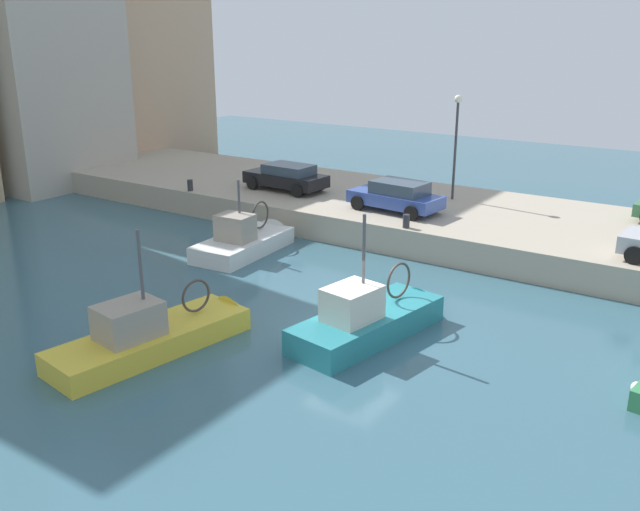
{
  "coord_description": "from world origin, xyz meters",
  "views": [
    {
      "loc": [
        -16.87,
        -10.14,
        8.87
      ],
      "look_at": [
        2.41,
        2.87,
        1.2
      ],
      "focal_mm": 38.68,
      "sensor_mm": 36.0,
      "label": 1
    }
  ],
  "objects_px": {
    "parked_car_black": "(287,177)",
    "mooring_bollard_mid": "(190,185)",
    "fishing_boat_teal": "(373,329)",
    "quay_streetlamp": "(456,130)",
    "fishing_boat_white": "(249,247)",
    "parked_car_blue": "(397,196)",
    "fishing_boat_yellow": "(162,342)",
    "mooring_bollard_south": "(406,221)"
  },
  "relations": [
    {
      "from": "parked_car_blue",
      "to": "mooring_bollard_mid",
      "type": "bearing_deg",
      "value": 101.53
    },
    {
      "from": "parked_car_black",
      "to": "fishing_boat_white",
      "type": "bearing_deg",
      "value": -158.24
    },
    {
      "from": "fishing_boat_yellow",
      "to": "parked_car_black",
      "type": "distance_m",
      "value": 15.75
    },
    {
      "from": "fishing_boat_yellow",
      "to": "mooring_bollard_south",
      "type": "height_order",
      "value": "fishing_boat_yellow"
    },
    {
      "from": "fishing_boat_white",
      "to": "fishing_boat_yellow",
      "type": "distance_m",
      "value": 9.41
    },
    {
      "from": "mooring_bollard_mid",
      "to": "fishing_boat_white",
      "type": "bearing_deg",
      "value": -115.9
    },
    {
      "from": "fishing_boat_yellow",
      "to": "parked_car_black",
      "type": "bearing_deg",
      "value": 23.08
    },
    {
      "from": "fishing_boat_yellow",
      "to": "mooring_bollard_mid",
      "type": "relative_size",
      "value": 12.64
    },
    {
      "from": "fishing_boat_white",
      "to": "quay_streetlamp",
      "type": "bearing_deg",
      "value": -31.5
    },
    {
      "from": "mooring_bollard_mid",
      "to": "fishing_boat_teal",
      "type": "bearing_deg",
      "value": -116.47
    },
    {
      "from": "parked_car_blue",
      "to": "mooring_bollard_mid",
      "type": "relative_size",
      "value": 7.73
    },
    {
      "from": "parked_car_blue",
      "to": "fishing_boat_teal",
      "type": "bearing_deg",
      "value": -155.59
    },
    {
      "from": "fishing_boat_white",
      "to": "parked_car_blue",
      "type": "distance_m",
      "value": 6.87
    },
    {
      "from": "fishing_boat_white",
      "to": "parked_car_blue",
      "type": "height_order",
      "value": "fishing_boat_white"
    },
    {
      "from": "fishing_boat_teal",
      "to": "quay_streetlamp",
      "type": "distance_m",
      "value": 14.03
    },
    {
      "from": "fishing_boat_yellow",
      "to": "quay_streetlamp",
      "type": "bearing_deg",
      "value": -4.95
    },
    {
      "from": "mooring_bollard_south",
      "to": "quay_streetlamp",
      "type": "bearing_deg",
      "value": 4.65
    },
    {
      "from": "parked_car_black",
      "to": "mooring_bollard_mid",
      "type": "distance_m",
      "value": 4.81
    },
    {
      "from": "fishing_boat_white",
      "to": "fishing_boat_yellow",
      "type": "relative_size",
      "value": 0.81
    },
    {
      "from": "fishing_boat_teal",
      "to": "mooring_bollard_mid",
      "type": "bearing_deg",
      "value": 63.53
    },
    {
      "from": "fishing_boat_teal",
      "to": "quay_streetlamp",
      "type": "relative_size",
      "value": 1.31
    },
    {
      "from": "fishing_boat_yellow",
      "to": "fishing_boat_teal",
      "type": "bearing_deg",
      "value": -47.3
    },
    {
      "from": "parked_car_blue",
      "to": "mooring_bollard_mid",
      "type": "distance_m",
      "value": 10.64
    },
    {
      "from": "parked_car_black",
      "to": "mooring_bollard_mid",
      "type": "xyz_separation_m",
      "value": [
        -2.78,
        3.91,
        -0.41
      ]
    },
    {
      "from": "parked_car_blue",
      "to": "quay_streetlamp",
      "type": "relative_size",
      "value": 0.88
    },
    {
      "from": "mooring_bollard_south",
      "to": "parked_car_black",
      "type": "bearing_deg",
      "value": 71.05
    },
    {
      "from": "fishing_boat_teal",
      "to": "parked_car_blue",
      "type": "height_order",
      "value": "fishing_boat_teal"
    },
    {
      "from": "mooring_bollard_mid",
      "to": "quay_streetlamp",
      "type": "height_order",
      "value": "quay_streetlamp"
    },
    {
      "from": "fishing_boat_teal",
      "to": "fishing_boat_yellow",
      "type": "height_order",
      "value": "fishing_boat_teal"
    },
    {
      "from": "fishing_boat_yellow",
      "to": "quay_streetlamp",
      "type": "distance_m",
      "value": 17.86
    },
    {
      "from": "mooring_bollard_south",
      "to": "mooring_bollard_mid",
      "type": "xyz_separation_m",
      "value": [
        0.0,
        12.0,
        0.0
      ]
    },
    {
      "from": "fishing_boat_yellow",
      "to": "mooring_bollard_mid",
      "type": "xyz_separation_m",
      "value": [
        11.62,
        10.05,
        1.32
      ]
    },
    {
      "from": "fishing_boat_teal",
      "to": "fishing_boat_white",
      "type": "bearing_deg",
      "value": 63.12
    },
    {
      "from": "fishing_boat_teal",
      "to": "fishing_boat_yellow",
      "type": "distance_m",
      "value": 6.34
    },
    {
      "from": "fishing_boat_white",
      "to": "fishing_boat_yellow",
      "type": "bearing_deg",
      "value": -156.05
    },
    {
      "from": "parked_car_blue",
      "to": "mooring_bollard_south",
      "type": "xyz_separation_m",
      "value": [
        -2.13,
        -1.58,
        -0.42
      ]
    },
    {
      "from": "fishing_boat_white",
      "to": "parked_car_blue",
      "type": "relative_size",
      "value": 1.32
    },
    {
      "from": "fishing_boat_white",
      "to": "parked_car_blue",
      "type": "bearing_deg",
      "value": -39.17
    },
    {
      "from": "fishing_boat_yellow",
      "to": "parked_car_blue",
      "type": "height_order",
      "value": "fishing_boat_yellow"
    },
    {
      "from": "fishing_boat_yellow",
      "to": "mooring_bollard_mid",
      "type": "distance_m",
      "value": 15.42
    },
    {
      "from": "quay_streetlamp",
      "to": "mooring_bollard_mid",
      "type": "bearing_deg",
      "value": 116.09
    },
    {
      "from": "fishing_boat_teal",
      "to": "parked_car_blue",
      "type": "bearing_deg",
      "value": 24.41
    }
  ]
}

